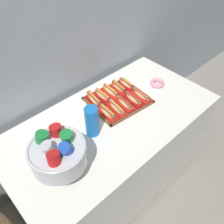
{
  "coord_description": "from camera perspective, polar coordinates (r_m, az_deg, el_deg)",
  "views": [
    {
      "loc": [
        -0.76,
        -0.82,
        1.94
      ],
      "look_at": [
        0.03,
        0.03,
        0.8
      ],
      "focal_mm": 38.23,
      "sensor_mm": 36.0,
      "label": 1
    }
  ],
  "objects": [
    {
      "name": "hot_dog_3",
      "position": [
        1.71,
        5.13,
        3.14
      ],
      "size": [
        0.07,
        0.16,
        0.06
      ],
      "color": "#B21414",
      "rests_on": "serving_tray"
    },
    {
      "name": "ground_plane",
      "position": [
        2.24,
        -0.04,
        -15.72
      ],
      "size": [
        10.0,
        10.0,
        0.0
      ],
      "primitive_type": "plane",
      "color": "gray"
    },
    {
      "name": "hot_dog_1",
      "position": [
        1.64,
        1.18,
        0.98
      ],
      "size": [
        0.08,
        0.18,
        0.06
      ],
      "color": "red",
      "rests_on": "serving_tray"
    },
    {
      "name": "hot_dog_5",
      "position": [
        1.71,
        -4.24,
        3.02
      ],
      "size": [
        0.08,
        0.18,
        0.06
      ],
      "color": "#B21414",
      "rests_on": "serving_tray"
    },
    {
      "name": "hot_dog_6",
      "position": [
        1.74,
        -2.19,
        3.92
      ],
      "size": [
        0.07,
        0.16,
        0.06
      ],
      "color": "#B21414",
      "rests_on": "serving_tray"
    },
    {
      "name": "punch_bowl",
      "position": [
        1.28,
        -12.73,
        -9.7
      ],
      "size": [
        0.3,
        0.31,
        0.26
      ],
      "color": "silver",
      "rests_on": "buffet_table"
    },
    {
      "name": "back_wall",
      "position": [
        1.64,
        -12.55,
        20.47
      ],
      "size": [
        6.0,
        0.1,
        2.6
      ],
      "primitive_type": "cube",
      "color": "#9EA8B2",
      "rests_on": "ground_plane"
    },
    {
      "name": "serving_tray",
      "position": [
        1.74,
        1.43,
        2.79
      ],
      "size": [
        0.44,
        0.4,
        0.01
      ],
      "color": "brown",
      "rests_on": "buffet_table"
    },
    {
      "name": "hot_dog_8",
      "position": [
        1.81,
        1.68,
        5.85
      ],
      "size": [
        0.08,
        0.17,
        0.06
      ],
      "color": "red",
      "rests_on": "serving_tray"
    },
    {
      "name": "buffet_table",
      "position": [
        1.89,
        -0.05,
        -9.52
      ],
      "size": [
        1.51,
        0.77,
        0.78
      ],
      "color": "white",
      "rests_on": "ground_plane"
    },
    {
      "name": "donut",
      "position": [
        1.92,
        10.76,
        6.81
      ],
      "size": [
        0.11,
        0.11,
        0.03
      ],
      "color": "pink",
      "rests_on": "buffet_table"
    },
    {
      "name": "hot_dog_0",
      "position": [
        1.61,
        -0.92,
        -0.08
      ],
      "size": [
        0.07,
        0.17,
        0.06
      ],
      "color": "red",
      "rests_on": "serving_tray"
    },
    {
      "name": "hot_dog_4",
      "position": [
        1.76,
        6.98,
        4.07
      ],
      "size": [
        0.08,
        0.17,
        0.06
      ],
      "color": "red",
      "rests_on": "serving_tray"
    },
    {
      "name": "hot_dog_2",
      "position": [
        1.68,
        3.19,
        2.03
      ],
      "size": [
        0.08,
        0.16,
        0.06
      ],
      "color": "red",
      "rests_on": "serving_tray"
    },
    {
      "name": "cup_stack",
      "position": [
        1.46,
        -4.82,
        -2.25
      ],
      "size": [
        0.09,
        0.09,
        0.21
      ],
      "color": "blue",
      "rests_on": "buffet_table"
    },
    {
      "name": "hot_dog_7",
      "position": [
        1.77,
        -0.22,
        4.91
      ],
      "size": [
        0.08,
        0.18,
        0.06
      ],
      "color": "red",
      "rests_on": "serving_tray"
    },
    {
      "name": "hot_dog_9",
      "position": [
        1.85,
        3.51,
        6.67
      ],
      "size": [
        0.07,
        0.16,
        0.06
      ],
      "color": "#B21414",
      "rests_on": "serving_tray"
    }
  ]
}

